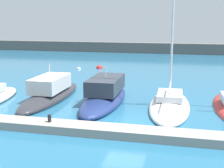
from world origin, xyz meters
name	(u,v)px	position (x,y,z in m)	size (l,w,h in m)	color
ground_plane	(124,124)	(0.00, 0.00, 0.00)	(120.00, 120.00, 0.00)	#236084
dock_pier	(117,131)	(0.00, -2.14, 0.25)	(30.52, 1.44, 0.49)	gray
breakwater_seawall	(168,48)	(0.00, 41.82, 0.96)	(108.00, 2.27, 1.91)	#5B5651
motorboat_charcoal_second	(51,93)	(-7.05, 4.84, 0.47)	(2.74, 10.39, 3.25)	#2D2D33
motorboat_navy_third	(105,95)	(-2.48, 4.64, 0.56)	(2.94, 9.89, 3.13)	navy
sailboat_white_fourth	(170,104)	(2.49, 4.18, 0.28)	(3.20, 9.28, 15.70)	white
mooring_buoy_white	(79,69)	(-9.96, 19.99, 0.00)	(0.53, 0.53, 0.53)	white
mooring_buoy_red	(99,68)	(-7.56, 21.27, 0.00)	(0.82, 0.82, 0.82)	red
dock_bollard	(49,118)	(-4.01, -2.14, 0.71)	(0.20, 0.20, 0.44)	black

